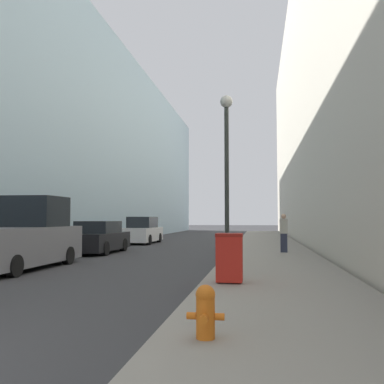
# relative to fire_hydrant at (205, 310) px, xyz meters

# --- Properties ---
(sidewalk_right) EXTENTS (3.84, 60.00, 0.15)m
(sidewalk_right) POSITION_rel_fire_hydrant_xyz_m (1.21, 15.71, -0.43)
(sidewalk_right) COLOR gray
(sidewalk_right) RESTS_ON ground
(building_left_glass) EXTENTS (12.00, 60.00, 14.45)m
(building_left_glass) POSITION_rel_fire_hydrant_xyz_m (-15.03, 23.71, 6.72)
(building_left_glass) COLOR #99B7C6
(building_left_glass) RESTS_ON ground
(fire_hydrant) EXTENTS (0.48, 0.37, 0.67)m
(fire_hydrant) POSITION_rel_fire_hydrant_xyz_m (0.00, 0.00, 0.00)
(fire_hydrant) COLOR orange
(fire_hydrant) RESTS_ON sidewalk_right
(trash_bin) EXTENTS (0.63, 0.57, 1.16)m
(trash_bin) POSITION_rel_fire_hydrant_xyz_m (-0.02, 4.74, 0.24)
(trash_bin) COLOR red
(trash_bin) RESTS_ON sidewalk_right
(lamppost) EXTENTS (0.43, 0.43, 5.76)m
(lamppost) POSITION_rel_fire_hydrant_xyz_m (-0.39, 9.12, 3.14)
(lamppost) COLOR #2D332D
(lamppost) RESTS_ON sidewalk_right
(pickup_truck) EXTENTS (2.00, 5.59, 2.43)m
(pickup_truck) POSITION_rel_fire_hydrant_xyz_m (-7.07, 7.76, 0.48)
(pickup_truck) COLOR slate
(pickup_truck) RESTS_ON ground
(parked_sedan_near) EXTENTS (1.87, 4.46, 1.53)m
(parked_sedan_near) POSITION_rel_fire_hydrant_xyz_m (-6.95, 14.24, 0.20)
(parked_sedan_near) COLOR black
(parked_sedan_near) RESTS_ON ground
(parked_sedan_far) EXTENTS (1.83, 4.66, 1.76)m
(parked_sedan_far) POSITION_rel_fire_hydrant_xyz_m (-6.97, 22.18, 0.29)
(parked_sedan_far) COLOR silver
(parked_sedan_far) RESTS_ON ground
(pedestrian_on_sidewalk) EXTENTS (0.35, 0.22, 1.71)m
(pedestrian_on_sidewalk) POSITION_rel_fire_hydrant_xyz_m (1.77, 14.09, 0.51)
(pedestrian_on_sidewalk) COLOR #2D3347
(pedestrian_on_sidewalk) RESTS_ON sidewalk_right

